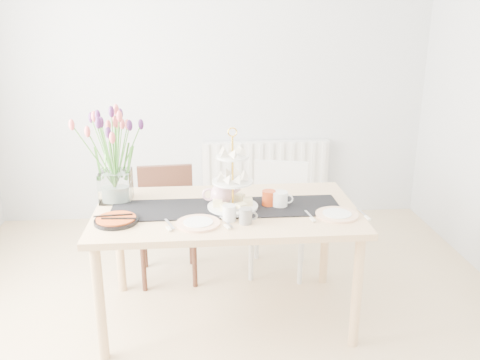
{
  "coord_description": "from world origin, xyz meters",
  "views": [
    {
      "loc": [
        -0.12,
        -2.42,
        1.88
      ],
      "look_at": [
        0.11,
        0.43,
        0.95
      ],
      "focal_mm": 38.0,
      "sensor_mm": 36.0,
      "label": 1
    }
  ],
  "objects": [
    {
      "name": "radiator",
      "position": [
        0.5,
        2.19,
        0.45
      ],
      "size": [
        1.2,
        0.08,
        0.6
      ],
      "primitive_type": "cube",
      "color": "white",
      "rests_on": "room_shell"
    },
    {
      "name": "plate_right",
      "position": [
        0.68,
        0.31,
        0.76
      ],
      "size": [
        0.29,
        0.29,
        0.01
      ],
      "primitive_type": "cylinder",
      "rotation": [
        0.0,
        0.0,
        0.14
      ],
      "color": "white",
      "rests_on": "dining_table"
    },
    {
      "name": "mug_grey",
      "position": [
        0.13,
        0.24,
        0.79
      ],
      "size": [
        0.08,
        0.08,
        0.09
      ],
      "primitive_type": "cylinder",
      "rotation": [
        0.0,
        0.0,
        -0.08
      ],
      "color": "slate",
      "rests_on": "dining_table"
    },
    {
      "name": "teapot",
      "position": [
        0.01,
        0.55,
        0.82
      ],
      "size": [
        0.24,
        0.2,
        0.15
      ],
      "primitive_type": null,
      "rotation": [
        0.0,
        0.0,
        0.04
      ],
      "color": "silver",
      "rests_on": "dining_table"
    },
    {
      "name": "dining_table",
      "position": [
        0.03,
        0.48,
        0.67
      ],
      "size": [
        1.6,
        0.9,
        0.75
      ],
      "color": "tan",
      "rests_on": "ground"
    },
    {
      "name": "plate_left",
      "position": [
        -0.14,
        0.25,
        0.76
      ],
      "size": [
        0.32,
        0.32,
        0.01
      ],
      "primitive_type": "cylinder",
      "rotation": [
        0.0,
        0.0,
        0.36
      ],
      "color": "white",
      "rests_on": "dining_table"
    },
    {
      "name": "chair_white",
      "position": [
        0.47,
        1.14,
        0.48
      ],
      "size": [
        0.49,
        0.49,
        0.82
      ],
      "rotation": [
        0.0,
        0.0,
        -0.23
      ],
      "color": "silver",
      "rests_on": "ground"
    },
    {
      "name": "cream_jug",
      "position": [
        0.36,
        0.49,
        0.8
      ],
      "size": [
        0.12,
        0.12,
        0.1
      ],
      "primitive_type": "cylinder",
      "rotation": [
        0.0,
        0.0,
        -0.22
      ],
      "color": "white",
      "rests_on": "dining_table"
    },
    {
      "name": "tart_tin",
      "position": [
        -0.61,
        0.31,
        0.76
      ],
      "size": [
        0.25,
        0.25,
        0.03
      ],
      "rotation": [
        0.0,
        0.0,
        -0.34
      ],
      "color": "black",
      "rests_on": "dining_table"
    },
    {
      "name": "chair_brown",
      "position": [
        -0.38,
        1.11,
        0.47
      ],
      "size": [
        0.43,
        0.43,
        0.82
      ],
      "rotation": [
        0.0,
        0.0,
        0.07
      ],
      "color": "#3C1D16",
      "rests_on": "ground"
    },
    {
      "name": "tulip_vase",
      "position": [
        -0.66,
        0.68,
        1.14
      ],
      "size": [
        0.71,
        0.71,
        0.61
      ],
      "rotation": [
        0.0,
        0.0,
        -0.38
      ],
      "color": "silver",
      "rests_on": "dining_table"
    },
    {
      "name": "table_runner",
      "position": [
        0.03,
        0.48,
        0.75
      ],
      "size": [
        1.4,
        0.35,
        0.01
      ],
      "primitive_type": "cube",
      "color": "black",
      "rests_on": "dining_table"
    },
    {
      "name": "mug_white",
      "position": [
        0.04,
        0.29,
        0.8
      ],
      "size": [
        0.09,
        0.09,
        0.09
      ],
      "primitive_type": "cylinder",
      "rotation": [
        0.0,
        0.0,
        -0.1
      ],
      "color": "silver",
      "rests_on": "dining_table"
    },
    {
      "name": "cake_stand",
      "position": [
        0.07,
        0.48,
        0.88
      ],
      "size": [
        0.31,
        0.31,
        0.45
      ],
      "rotation": [
        0.0,
        0.0,
        -0.2
      ],
      "color": "gold",
      "rests_on": "dining_table"
    },
    {
      "name": "mug_orange",
      "position": [
        0.3,
        0.51,
        0.8
      ],
      "size": [
        0.11,
        0.11,
        0.1
      ],
      "primitive_type": "cylinder",
      "rotation": [
        0.0,
        0.0,
        0.45
      ],
      "color": "#D04217",
      "rests_on": "dining_table"
    },
    {
      "name": "room_shell",
      "position": [
        0.0,
        0.0,
        1.3
      ],
      "size": [
        4.5,
        4.5,
        4.5
      ],
      "color": "tan",
      "rests_on": "ground"
    }
  ]
}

